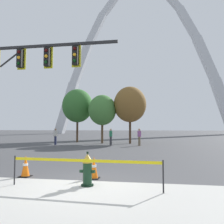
{
  "coord_description": "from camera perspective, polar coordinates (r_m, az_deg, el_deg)",
  "views": [
    {
      "loc": [
        1.95,
        -6.74,
        1.7
      ],
      "look_at": [
        0.05,
        5.0,
        2.5
      ],
      "focal_mm": 36.59,
      "sensor_mm": 36.0,
      "label": 1
    }
  ],
  "objects": [
    {
      "name": "ground_plane",
      "position": [
        7.22,
        -7.08,
        -17.44
      ],
      "size": [
        240.0,
        240.0,
        0.0
      ],
      "primitive_type": "plane",
      "color": "#474749"
    },
    {
      "name": "traffic_cone_mid_sidewalk",
      "position": [
        8.62,
        -20.79,
        -12.55
      ],
      "size": [
        0.36,
        0.36,
        0.73
      ],
      "color": "black",
      "rests_on": "ground"
    },
    {
      "name": "tree_center_left",
      "position": [
        24.41,
        4.51,
        1.9
      ],
      "size": [
        3.46,
        3.46,
        6.05
      ],
      "color": "#473323",
      "rests_on": "ground"
    },
    {
      "name": "fire_hydrant",
      "position": [
        6.88,
        -6.14,
        -14.15
      ],
      "size": [
        0.46,
        0.48,
        0.99
      ],
      "color": "black",
      "rests_on": "ground"
    },
    {
      "name": "pedestrian_walking_right",
      "position": [
        21.51,
        -0.3,
        -6.21
      ],
      "size": [
        0.24,
        0.36,
        1.59
      ],
      "color": "#38383D",
      "rests_on": "ground"
    },
    {
      "name": "caution_tape_barrier",
      "position": [
        6.56,
        -7.06,
        -13.67
      ],
      "size": [
        4.34,
        0.24,
        0.85
      ],
      "color": "#232326",
      "rests_on": "ground"
    },
    {
      "name": "tree_far_left",
      "position": [
        26.55,
        -8.61,
        1.54
      ],
      "size": [
        3.49,
        3.49,
        6.1
      ],
      "color": "#473323",
      "rests_on": "ground"
    },
    {
      "name": "pedestrian_walking_left",
      "position": [
        21.37,
        6.84,
        -6.19
      ],
      "size": [
        0.34,
        0.39,
        1.59
      ],
      "color": "brown",
      "rests_on": "ground"
    },
    {
      "name": "pedestrian_standing_center",
      "position": [
        22.94,
        -13.95,
        -5.95
      ],
      "size": [
        0.37,
        0.39,
        1.59
      ],
      "color": "#232847",
      "rests_on": "ground"
    },
    {
      "name": "traffic_signal_gantry",
      "position": [
        12.3,
        -23.74,
        9.18
      ],
      "size": [
        7.82,
        0.44,
        6.0
      ],
      "color": "#232326",
      "rests_on": "ground"
    },
    {
      "name": "traffic_cone_by_hydrant",
      "position": [
        7.83,
        -4.55,
        -13.7
      ],
      "size": [
        0.36,
        0.36,
        0.73
      ],
      "color": "black",
      "rests_on": "ground"
    },
    {
      "name": "monument_arch",
      "position": [
        62.37,
        7.2,
        11.77
      ],
      "size": [
        47.41,
        2.31,
        41.97
      ],
      "color": "silver",
      "rests_on": "ground"
    },
    {
      "name": "tree_left_mid",
      "position": [
        24.42,
        -2.44,
        0.47
      ],
      "size": [
        2.96,
        2.96,
        5.17
      ],
      "color": "brown",
      "rests_on": "ground"
    }
  ]
}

